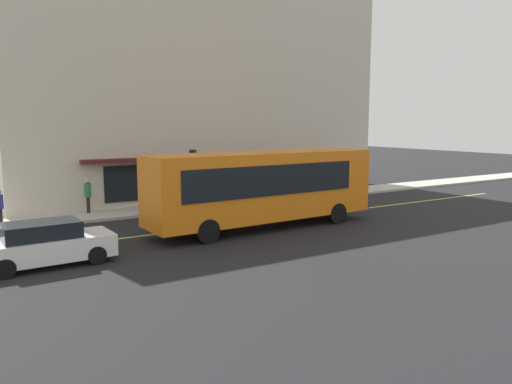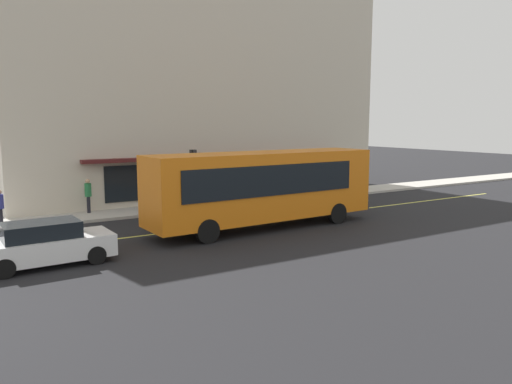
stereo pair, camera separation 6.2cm
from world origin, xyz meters
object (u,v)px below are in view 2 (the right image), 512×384
at_px(pedestrian_near_storefront, 0,204).
at_px(pedestrian_by_curb, 88,192).
at_px(bus, 264,185).
at_px(traffic_light, 194,165).
at_px(car_white, 45,244).

relative_size(pedestrian_near_storefront, pedestrian_by_curb, 0.95).
bearing_deg(bus, traffic_light, 97.49).
height_order(car_white, pedestrian_near_storefront, pedestrian_near_storefront).
bearing_deg(pedestrian_near_storefront, car_white, -83.35).
height_order(bus, car_white, bus).
relative_size(bus, traffic_light, 3.51).
bearing_deg(bus, car_white, -172.90).
bearing_deg(pedestrian_near_storefront, traffic_light, 0.49).
distance_m(bus, pedestrian_by_curb, 9.63).
xyz_separation_m(pedestrian_near_storefront, pedestrian_by_curb, (4.20, 1.43, 0.06)).
xyz_separation_m(bus, traffic_light, (-0.79, 6.00, 0.55)).
relative_size(bus, pedestrian_near_storefront, 6.62).
bearing_deg(car_white, pedestrian_near_storefront, 96.65).
height_order(bus, pedestrian_near_storefront, bus).
height_order(bus, traffic_light, bus).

